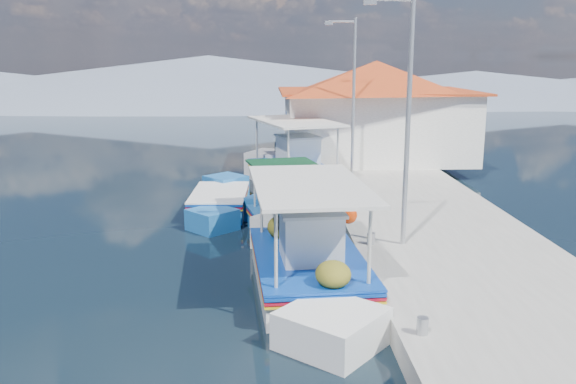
{
  "coord_description": "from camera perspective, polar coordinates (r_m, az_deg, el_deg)",
  "views": [
    {
      "loc": [
        1.18,
        -12.29,
        5.07
      ],
      "look_at": [
        1.82,
        4.46,
        1.3
      ],
      "focal_mm": 37.62,
      "sensor_mm": 36.0,
      "label": 1
    }
  ],
  "objects": [
    {
      "name": "caique_green_canopy",
      "position": [
        17.15,
        0.19,
        -3.33
      ],
      "size": [
        2.68,
        6.02,
        2.3
      ],
      "rotation": [
        0.0,
        0.0,
        -0.22
      ],
      "color": "#1C60A9",
      "rests_on": "ground"
    },
    {
      "name": "caique_far",
      "position": [
        23.82,
        0.67,
        1.73
      ],
      "size": [
        4.11,
        8.07,
        2.96
      ],
      "rotation": [
        0.0,
        0.0,
        -0.3
      ],
      "color": "silver",
      "rests_on": "ground"
    },
    {
      "name": "harbor_building",
      "position": [
        27.85,
        8.26,
        7.82
      ],
      "size": [
        10.49,
        10.49,
        4.4
      ],
      "color": "white",
      "rests_on": "quay"
    },
    {
      "name": "lamp_post_far",
      "position": [
        23.56,
        6.01,
        9.64
      ],
      "size": [
        1.21,
        0.14,
        6.0
      ],
      "color": "#A5A8AD",
      "rests_on": "quay"
    },
    {
      "name": "lamp_post_near",
      "position": [
        14.73,
        10.97,
        7.7
      ],
      "size": [
        1.21,
        0.14,
        6.0
      ],
      "color": "#A5A8AD",
      "rests_on": "quay"
    },
    {
      "name": "caique_blue_hull",
      "position": [
        20.24,
        -6.46,
        -1.08
      ],
      "size": [
        1.87,
        5.94,
        1.06
      ],
      "rotation": [
        0.0,
        0.0,
        0.03
      ],
      "color": "#1C60A9",
      "rests_on": "ground"
    },
    {
      "name": "main_caique",
      "position": [
        13.66,
        1.94,
        -6.84
      ],
      "size": [
        2.72,
        8.05,
        2.66
      ],
      "rotation": [
        0.0,
        0.0,
        -0.08
      ],
      "color": "silver",
      "rests_on": "ground"
    },
    {
      "name": "mountain_ridge",
      "position": [
        68.57,
        2.32,
        10.14
      ],
      "size": [
        171.4,
        96.0,
        5.5
      ],
      "color": "slate",
      "rests_on": "ground"
    },
    {
      "name": "ground",
      "position": [
        13.35,
        -7.2,
        -9.76
      ],
      "size": [
        160.0,
        160.0,
        0.0
      ],
      "primitive_type": "plane",
      "color": "black",
      "rests_on": "ground"
    },
    {
      "name": "bollards",
      "position": [
        18.28,
        6.11,
        -1.39
      ],
      "size": [
        0.2,
        17.2,
        0.3
      ],
      "color": "#A5A8AD",
      "rests_on": "quay"
    },
    {
      "name": "quay",
      "position": [
        19.5,
        11.89,
        -1.92
      ],
      "size": [
        5.0,
        44.0,
        0.5
      ],
      "primitive_type": "cube",
      "color": "#A9A69E",
      "rests_on": "ground"
    }
  ]
}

